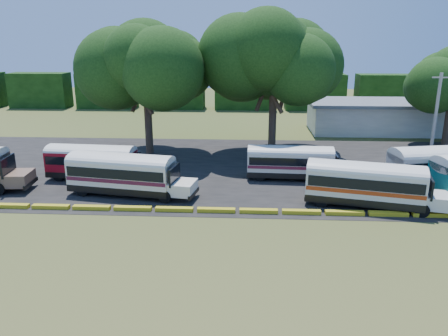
# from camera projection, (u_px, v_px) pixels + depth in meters

# --- Properties ---
(ground) EXTENTS (160.00, 160.00, 0.00)m
(ground) POSITION_uv_depth(u_px,v_px,m) (237.00, 218.00, 29.94)
(ground) COLOR #304B19
(ground) RESTS_ON ground
(asphalt_strip) EXTENTS (64.00, 24.00, 0.02)m
(asphalt_strip) POSITION_uv_depth(u_px,v_px,m) (251.00, 168.00, 41.36)
(asphalt_strip) COLOR black
(asphalt_strip) RESTS_ON ground
(curb) EXTENTS (53.70, 0.45, 0.30)m
(curb) POSITION_uv_depth(u_px,v_px,m) (237.00, 211.00, 30.85)
(curb) COLOR gold
(curb) RESTS_ON ground
(terminal_building) EXTENTS (19.00, 9.00, 4.00)m
(terminal_building) POSITION_uv_depth(u_px,v_px,m) (380.00, 116.00, 57.11)
(terminal_building) COLOR silver
(terminal_building) RESTS_ON ground
(treeline_backdrop) EXTENTS (130.00, 4.00, 6.00)m
(treeline_backdrop) POSITION_uv_depth(u_px,v_px,m) (244.00, 91.00, 74.99)
(treeline_backdrop) COLOR black
(treeline_backdrop) RESTS_ON ground
(bus_red) EXTENTS (9.40, 2.91, 3.05)m
(bus_red) POSITION_uv_depth(u_px,v_px,m) (94.00, 160.00, 37.74)
(bus_red) COLOR black
(bus_red) RESTS_ON ground
(bus_cream_west) EXTENTS (10.33, 4.12, 3.31)m
(bus_cream_west) POSITION_uv_depth(u_px,v_px,m) (124.00, 172.00, 33.93)
(bus_cream_west) COLOR black
(bus_cream_west) RESTS_ON ground
(bus_cream_east) EXTENTS (9.07, 2.63, 2.95)m
(bus_cream_east) POSITION_uv_depth(u_px,v_px,m) (292.00, 161.00, 37.83)
(bus_cream_east) COLOR black
(bus_cream_east) RESTS_ON ground
(bus_white_red) EXTENTS (10.35, 4.67, 3.30)m
(bus_white_red) POSITION_uv_depth(u_px,v_px,m) (368.00, 182.00, 31.54)
(bus_white_red) COLOR black
(bus_white_red) RESTS_ON ground
(bus_white_blue) EXTENTS (11.08, 4.74, 3.54)m
(bus_white_blue) POSITION_uv_depth(u_px,v_px,m) (447.00, 165.00, 35.43)
(bus_white_blue) COLOR black
(bus_white_blue) RESTS_ON ground
(tree_west) EXTENTS (10.81, 10.81, 13.81)m
(tree_west) POSITION_uv_depth(u_px,v_px,m) (145.00, 59.00, 44.18)
(tree_west) COLOR #3D2B1E
(tree_west) RESTS_ON ground
(tree_center) EXTENTS (11.26, 11.26, 14.29)m
(tree_center) POSITION_uv_depth(u_px,v_px,m) (275.00, 56.00, 44.00)
(tree_center) COLOR #3D2B1E
(tree_center) RESTS_ON ground
(utility_pole) EXTENTS (1.60, 0.30, 8.79)m
(utility_pole) POSITION_uv_depth(u_px,v_px,m) (435.00, 118.00, 41.58)
(utility_pole) COLOR gray
(utility_pole) RESTS_ON ground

